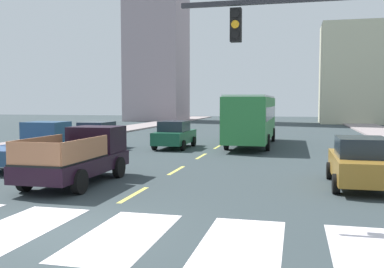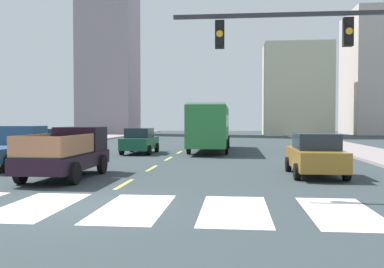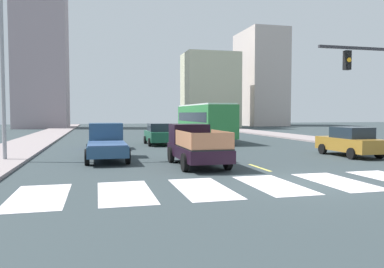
% 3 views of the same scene
% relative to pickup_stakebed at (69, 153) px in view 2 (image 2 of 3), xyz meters
% --- Properties ---
extents(ground_plane, '(160.00, 160.00, 0.00)m').
position_rel_pickup_stakebed_xyz_m(ground_plane, '(2.66, -5.67, -0.94)').
color(ground_plane, '#313C3F').
extents(sidewalk_right, '(3.85, 110.00, 0.15)m').
position_rel_pickup_stakebed_xyz_m(sidewalk_right, '(15.41, 12.33, -0.86)').
color(sidewalk_right, gray).
rests_on(sidewalk_right, ground).
extents(crosswalk_stripe_3, '(1.68, 3.79, 0.01)m').
position_rel_pickup_stakebed_xyz_m(crosswalk_stripe_3, '(1.37, -5.67, -0.93)').
color(crosswalk_stripe_3, white).
rests_on(crosswalk_stripe_3, ground).
extents(crosswalk_stripe_4, '(1.68, 3.79, 0.01)m').
position_rel_pickup_stakebed_xyz_m(crosswalk_stripe_4, '(3.95, -5.67, -0.93)').
color(crosswalk_stripe_4, white).
rests_on(crosswalk_stripe_4, ground).
extents(crosswalk_stripe_5, '(1.68, 3.79, 0.01)m').
position_rel_pickup_stakebed_xyz_m(crosswalk_stripe_5, '(6.53, -5.67, -0.93)').
color(crosswalk_stripe_5, white).
rests_on(crosswalk_stripe_5, ground).
extents(crosswalk_stripe_6, '(1.68, 3.79, 0.01)m').
position_rel_pickup_stakebed_xyz_m(crosswalk_stripe_6, '(9.11, -5.67, -0.93)').
color(crosswalk_stripe_6, white).
rests_on(crosswalk_stripe_6, ground).
extents(lane_dash_0, '(0.16, 2.40, 0.01)m').
position_rel_pickup_stakebed_xyz_m(lane_dash_0, '(2.66, -1.67, -0.93)').
color(lane_dash_0, '#DCCD54').
rests_on(lane_dash_0, ground).
extents(lane_dash_1, '(0.16, 2.40, 0.01)m').
position_rel_pickup_stakebed_xyz_m(lane_dash_1, '(2.66, 3.33, -0.93)').
color(lane_dash_1, '#DCCD54').
rests_on(lane_dash_1, ground).
extents(lane_dash_2, '(0.16, 2.40, 0.01)m').
position_rel_pickup_stakebed_xyz_m(lane_dash_2, '(2.66, 8.33, -0.93)').
color(lane_dash_2, '#DCCD54').
rests_on(lane_dash_2, ground).
extents(lane_dash_3, '(0.16, 2.40, 0.01)m').
position_rel_pickup_stakebed_xyz_m(lane_dash_3, '(2.66, 13.33, -0.93)').
color(lane_dash_3, '#DCCD54').
rests_on(lane_dash_3, ground).
extents(lane_dash_4, '(0.16, 2.40, 0.01)m').
position_rel_pickup_stakebed_xyz_m(lane_dash_4, '(2.66, 18.33, -0.93)').
color(lane_dash_4, '#DCCD54').
rests_on(lane_dash_4, ground).
extents(lane_dash_5, '(0.16, 2.40, 0.01)m').
position_rel_pickup_stakebed_xyz_m(lane_dash_5, '(2.66, 23.33, -0.93)').
color(lane_dash_5, '#DCCD54').
rests_on(lane_dash_5, ground).
extents(lane_dash_6, '(0.16, 2.40, 0.01)m').
position_rel_pickup_stakebed_xyz_m(lane_dash_6, '(2.66, 28.33, -0.93)').
color(lane_dash_6, '#DCCD54').
rests_on(lane_dash_6, ground).
extents(lane_dash_7, '(0.16, 2.40, 0.01)m').
position_rel_pickup_stakebed_xyz_m(lane_dash_7, '(2.66, 33.33, -0.93)').
color(lane_dash_7, '#DCCD54').
rests_on(lane_dash_7, ground).
extents(pickup_stakebed, '(2.18, 5.20, 1.96)m').
position_rel_pickup_stakebed_xyz_m(pickup_stakebed, '(0.00, 0.00, 0.00)').
color(pickup_stakebed, black).
rests_on(pickup_stakebed, ground).
extents(pickup_dark, '(2.18, 5.20, 1.96)m').
position_rel_pickup_stakebed_xyz_m(pickup_dark, '(-4.15, 3.17, -0.02)').
color(pickup_dark, navy).
rests_on(pickup_dark, ground).
extents(city_bus, '(2.72, 10.80, 3.32)m').
position_rel_pickup_stakebed_xyz_m(city_bus, '(4.73, 14.76, 1.02)').
color(city_bus, '#2D7D3E').
rests_on(city_bus, ground).
extents(sedan_far, '(2.02, 4.40, 1.72)m').
position_rel_pickup_stakebed_xyz_m(sedan_far, '(-4.07, 9.79, -0.08)').
color(sedan_far, navy).
rests_on(sedan_far, ground).
extents(sedan_near_left, '(2.02, 4.40, 1.72)m').
position_rel_pickup_stakebed_xyz_m(sedan_near_left, '(0.14, 11.99, -0.08)').
color(sedan_near_left, '#185137').
rests_on(sedan_near_left, ground).
extents(sedan_near_right, '(2.02, 4.40, 1.72)m').
position_rel_pickup_stakebed_xyz_m(sedan_near_right, '(9.76, 1.30, -0.08)').
color(sedan_near_right, olive).
rests_on(sedan_near_right, ground).
extents(block_mid_left, '(7.69, 11.88, 19.33)m').
position_rel_pickup_stakebed_xyz_m(block_mid_left, '(28.27, 54.67, 8.73)').
color(block_mid_left, '#BBADA7').
rests_on(block_mid_left, ground).
extents(block_mid_right, '(9.66, 7.21, 13.43)m').
position_rel_pickup_stakebed_xyz_m(block_mid_right, '(15.58, 48.53, 5.78)').
color(block_mid_right, beige).
rests_on(block_mid_right, ground).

